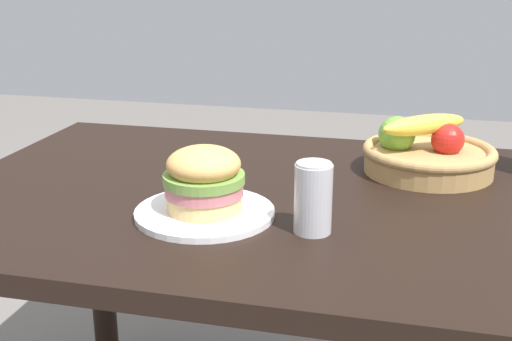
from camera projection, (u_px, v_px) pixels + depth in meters
dining_table at (284, 240)px, 1.37m from camera, size 1.40×0.90×0.75m
plate at (205, 213)px, 1.22m from camera, size 0.26×0.26×0.01m
sandwich at (204, 179)px, 1.20m from camera, size 0.15×0.15×0.12m
soda_can at (313, 198)px, 1.14m from camera, size 0.07×0.07×0.13m
fruit_basket at (427, 153)px, 1.46m from camera, size 0.29×0.29×0.14m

